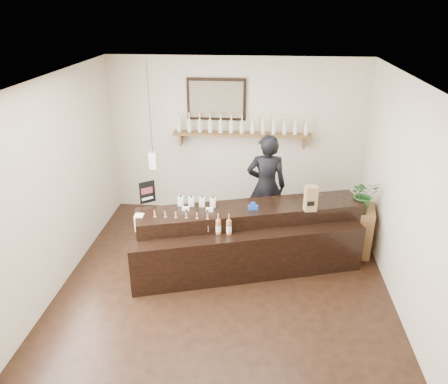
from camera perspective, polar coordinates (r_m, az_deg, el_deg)
ground at (r=6.19m, az=0.01°, el=-12.33°), size 5.00×5.00×0.00m
room_shell at (r=5.36m, az=0.01°, el=2.51°), size 5.00×5.00×5.00m
back_wall_decor at (r=7.61m, az=0.51°, el=9.43°), size 2.66×0.96×1.69m
counter at (r=6.42m, az=3.39°, el=-6.29°), size 3.33×1.79×1.08m
promo_sign at (r=6.43m, az=-9.99°, el=-0.02°), size 0.20×0.16×0.33m
paper_bag at (r=6.21m, az=11.26°, el=-0.82°), size 0.19×0.16×0.37m
tape_dispenser at (r=6.19m, az=3.82°, el=-1.92°), size 0.14×0.07×0.12m
side_cabinet at (r=7.09m, az=17.22°, el=-4.76°), size 0.47×0.59×0.76m
potted_plant at (r=6.83m, az=17.83°, el=-0.30°), size 0.45×0.41×0.45m
shopkeeper at (r=7.04m, az=5.56°, el=1.55°), size 0.75×0.51×1.98m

